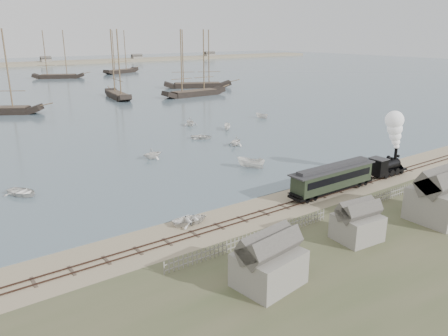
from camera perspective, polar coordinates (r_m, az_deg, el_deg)
ground at (r=50.38m, az=4.65°, el=-4.88°), size 600.00×600.00×0.00m
rail_track at (r=48.98m, az=6.16°, el=-5.55°), size 120.00×1.80×0.16m
picket_fence_west at (r=41.70m, az=3.98°, el=-9.82°), size 19.00×0.10×1.20m
picket_fence_east at (r=54.56m, az=19.99°, el=-4.15°), size 15.00×0.10×1.20m
shed_left at (r=35.76m, az=5.79°, el=-14.86°), size 5.00×4.00×4.10m
shed_mid at (r=44.23m, az=16.86°, el=-8.91°), size 4.00×3.50×3.60m
shed_right at (r=51.95m, az=26.17°, el=-6.00°), size 6.00×5.00×5.10m
locomotive at (r=63.94m, az=21.27°, el=2.54°), size 6.89×2.57×8.58m
passenger_coach at (r=55.05m, az=14.01°, el=-1.19°), size 12.99×2.50×3.15m
beached_dinghy at (r=45.70m, az=-4.38°, el=-6.74°), size 3.09×4.09×0.80m
rowboat_0 at (r=58.27m, az=-24.86°, el=-2.85°), size 5.25×4.77×0.89m
rowboat_1 at (r=69.01m, az=-9.32°, el=1.90°), size 2.95×3.37×1.70m
rowboat_2 at (r=63.40m, az=3.51°, el=0.66°), size 4.15×3.79×1.58m
rowboat_3 at (r=81.24m, az=-2.97°, el=4.12°), size 4.58×4.78×0.81m
rowboat_4 at (r=76.06m, az=1.56°, el=3.53°), size 3.61×3.84×1.61m
rowboat_5 at (r=88.57m, az=0.41°, el=5.39°), size 3.25×2.88×1.23m
rowboat_7 at (r=92.73m, az=-4.44°, el=6.05°), size 3.80×3.42×1.77m
rowboat_8 at (r=101.09m, az=4.93°, el=6.81°), size 3.34×2.34×1.21m
schooner_3 at (r=134.80m, az=-13.98°, el=13.03°), size 6.23×18.02×20.00m
schooner_4 at (r=136.65m, az=-3.96°, el=13.54°), size 21.45×5.74×20.00m
schooner_5 at (r=157.84m, az=-3.53°, el=14.05°), size 23.74×15.38×20.00m
schooner_8 at (r=202.78m, az=-21.10°, el=13.69°), size 20.95×13.53×20.00m
schooner_9 at (r=220.79m, az=-13.43°, el=14.55°), size 20.63×12.71×20.00m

